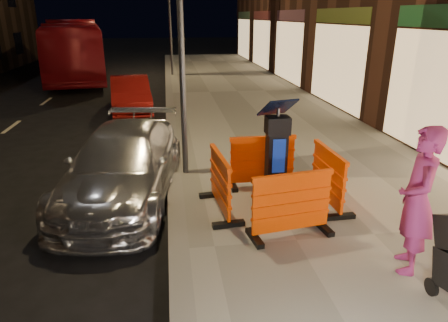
{
  "coord_description": "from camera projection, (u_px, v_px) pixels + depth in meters",
  "views": [
    {
      "loc": [
        -0.05,
        -5.01,
        3.33
      ],
      "look_at": [
        0.8,
        1.0,
        1.1
      ],
      "focal_mm": 32.0,
      "sensor_mm": 36.0,
      "label": 1
    }
  ],
  "objects": [
    {
      "name": "car_red",
      "position": [
        132.0,
        111.0,
        14.63
      ],
      "size": [
        1.76,
        3.93,
        1.25
      ],
      "primitive_type": "imported",
      "rotation": [
        0.0,
        0.0,
        0.12
      ],
      "color": "maroon",
      "rests_on": "ground"
    },
    {
      "name": "street_lamp_mid",
      "position": [
        181.0,
        25.0,
        7.54
      ],
      "size": [
        0.12,
        0.12,
        6.0
      ],
      "primitive_type": "cylinder",
      "color": "#3F3F44",
      "rests_on": "sidewalk"
    },
    {
      "name": "ground_plane",
      "position": [
        179.0,
        258.0,
        5.81
      ],
      "size": [
        120.0,
        120.0,
        0.0
      ],
      "primitive_type": "plane",
      "color": "black",
      "rests_on": "ground"
    },
    {
      "name": "street_lamp_far",
      "position": [
        170.0,
        18.0,
        21.49
      ],
      "size": [
        0.12,
        0.12,
        6.0
      ],
      "primitive_type": "cylinder",
      "color": "#3F3F44",
      "rests_on": "sidewalk"
    },
    {
      "name": "parking_kiosk",
      "position": [
        276.0,
        158.0,
        6.71
      ],
      "size": [
        0.61,
        0.61,
        1.82
      ],
      "primitive_type": "cube",
      "rotation": [
        0.0,
        0.0,
        0.06
      ],
      "color": "black",
      "rests_on": "sidewalk"
    },
    {
      "name": "barrier_front",
      "position": [
        291.0,
        205.0,
        5.96
      ],
      "size": [
        1.37,
        0.73,
        1.01
      ],
      "primitive_type": "cube",
      "rotation": [
        0.0,
        0.0,
        0.15
      ],
      "color": "#FF4602",
      "rests_on": "sidewalk"
    },
    {
      "name": "barrier_bldgside",
      "position": [
        328.0,
        177.0,
        6.97
      ],
      "size": [
        0.57,
        1.32,
        1.01
      ],
      "primitive_type": "cube",
      "rotation": [
        0.0,
        0.0,
        1.6
      ],
      "color": "#FF4602",
      "rests_on": "sidewalk"
    },
    {
      "name": "man",
      "position": [
        417.0,
        201.0,
        5.01
      ],
      "size": [
        0.71,
        0.84,
        1.96
      ],
      "primitive_type": "imported",
      "rotation": [
        0.0,
        0.0,
        -1.97
      ],
      "color": "#A12B6F",
      "rests_on": "sidewalk"
    },
    {
      "name": "barrier_back",
      "position": [
        262.0,
        161.0,
        7.73
      ],
      "size": [
        1.31,
        0.55,
        1.01
      ],
      "primitive_type": "cube",
      "rotation": [
        0.0,
        0.0,
        0.01
      ],
      "color": "#FF4602",
      "rests_on": "sidewalk"
    },
    {
      "name": "kerb",
      "position": [
        179.0,
        253.0,
        5.78
      ],
      "size": [
        0.3,
        60.0,
        0.15
      ],
      "primitive_type": "cube",
      "color": "slate",
      "rests_on": "ground"
    },
    {
      "name": "bus_doubledecker",
      "position": [
        80.0,
        78.0,
        22.21
      ],
      "size": [
        4.44,
        11.44,
        3.11
      ],
      "primitive_type": "imported",
      "rotation": [
        0.0,
        0.0,
        0.17
      ],
      "color": "maroon",
      "rests_on": "ground"
    },
    {
      "name": "barrier_kerbside",
      "position": [
        220.0,
        183.0,
        6.72
      ],
      "size": [
        0.66,
        1.35,
        1.01
      ],
      "primitive_type": "cube",
      "rotation": [
        0.0,
        0.0,
        1.67
      ],
      "color": "#FF4602",
      "rests_on": "sidewalk"
    },
    {
      "name": "car_silver",
      "position": [
        126.0,
        196.0,
        7.78
      ],
      "size": [
        2.46,
        4.75,
        1.32
      ],
      "primitive_type": "imported",
      "rotation": [
        0.0,
        0.0,
        -0.14
      ],
      "color": "silver",
      "rests_on": "ground"
    },
    {
      "name": "sidewalk",
      "position": [
        373.0,
        238.0,
        6.17
      ],
      "size": [
        6.0,
        60.0,
        0.15
      ],
      "primitive_type": "cube",
      "color": "gray",
      "rests_on": "ground"
    }
  ]
}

